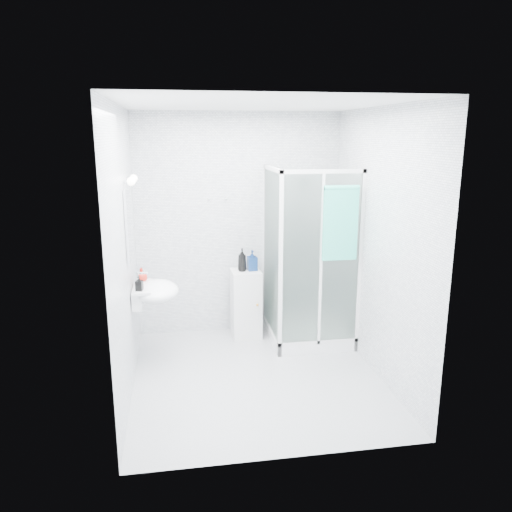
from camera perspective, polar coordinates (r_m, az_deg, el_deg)
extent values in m
cube|color=silver|center=(4.65, 0.10, 0.76)|extent=(2.40, 2.60, 2.60)
cube|color=#ABAEB0|center=(5.10, 0.09, -13.60)|extent=(2.40, 2.60, 0.01)
cube|color=white|center=(4.53, 0.10, 16.95)|extent=(2.40, 2.60, 0.01)
cube|color=white|center=(5.97, 5.92, -8.81)|extent=(0.90, 0.90, 0.12)
cube|color=silver|center=(5.43, 1.98, 9.90)|extent=(0.04, 0.90, 0.04)
cube|color=silver|center=(5.12, 7.73, 9.55)|extent=(0.90, 0.04, 0.04)
cube|color=silver|center=(5.18, 2.82, -1.32)|extent=(0.04, 0.04, 2.00)
cube|color=white|center=(5.57, 1.80, 0.21)|extent=(0.02, 0.82, 1.84)
cube|color=white|center=(5.26, 7.43, -0.72)|extent=(0.82, 0.02, 1.84)
cube|color=silver|center=(5.27, 7.40, -0.69)|extent=(0.03, 0.04, 1.84)
cylinder|color=silver|center=(5.98, 5.25, 4.12)|extent=(0.02, 0.02, 1.00)
cylinder|color=silver|center=(5.89, 5.42, 8.58)|extent=(0.09, 0.05, 0.09)
cylinder|color=silver|center=(6.08, 5.57, 1.39)|extent=(0.12, 0.04, 0.12)
cylinder|color=silver|center=(5.19, 10.77, 7.27)|extent=(0.03, 0.05, 0.03)
cube|color=white|center=(5.18, -13.32, -4.55)|extent=(0.10, 0.40, 0.18)
ellipsoid|color=white|center=(5.16, -11.36, -3.96)|extent=(0.46, 0.56, 0.20)
cube|color=white|center=(5.15, -12.72, -3.47)|extent=(0.16, 0.50, 0.02)
cylinder|color=silver|center=(5.13, -13.43, -2.64)|extent=(0.04, 0.04, 0.16)
cylinder|color=silver|center=(5.11, -12.92, -1.92)|extent=(0.12, 0.02, 0.02)
cube|color=white|center=(5.01, -14.31, 3.61)|extent=(0.02, 0.60, 0.70)
cylinder|color=silver|center=(4.79, -14.58, 8.24)|extent=(0.05, 0.04, 0.04)
sphere|color=white|center=(4.79, -14.10, 8.26)|extent=(0.08, 0.08, 0.08)
cylinder|color=silver|center=(5.11, -14.28, 8.57)|extent=(0.05, 0.04, 0.04)
sphere|color=white|center=(5.11, -13.82, 8.59)|extent=(0.08, 0.08, 0.08)
cylinder|color=silver|center=(5.79, -5.43, 6.51)|extent=(0.02, 0.04, 0.02)
sphere|color=silver|center=(5.77, -5.41, 6.48)|extent=(0.03, 0.03, 0.03)
cylinder|color=silver|center=(5.81, -3.45, 6.57)|extent=(0.02, 0.04, 0.02)
sphere|color=silver|center=(5.79, -3.42, 6.53)|extent=(0.03, 0.03, 0.03)
cube|color=silver|center=(5.89, -1.15, -5.48)|extent=(0.34, 0.34, 0.81)
cube|color=silver|center=(5.74, -0.92, -6.00)|extent=(0.30, 0.02, 0.69)
sphere|color=orange|center=(5.73, 0.16, -5.62)|extent=(0.03, 0.03, 0.03)
cube|color=#31BCA0|center=(5.19, 9.62, 3.58)|extent=(0.36, 0.04, 0.75)
cylinder|color=#31BCA0|center=(5.14, 9.79, 7.68)|extent=(0.36, 0.05, 0.05)
imported|color=black|center=(5.73, -1.60, -0.44)|extent=(0.13, 0.13, 0.27)
imported|color=navy|center=(5.76, -0.44, -0.50)|extent=(0.12, 0.12, 0.24)
imported|color=red|center=(5.25, -12.95, -2.14)|extent=(0.14, 0.14, 0.15)
imported|color=black|center=(4.98, -13.21, -3.07)|extent=(0.08, 0.08, 0.15)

